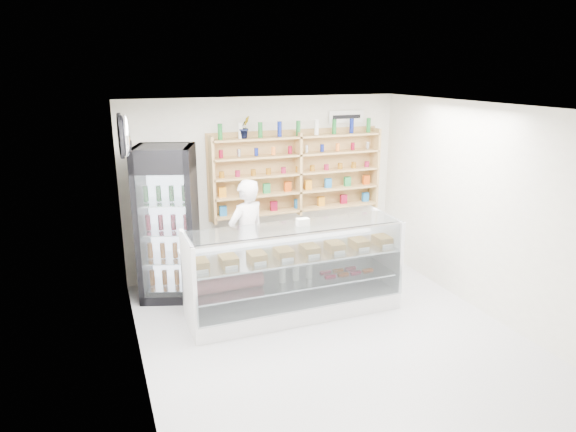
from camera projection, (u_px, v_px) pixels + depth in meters
name	position (u px, v px, depth m)	size (l,w,h in m)	color
room	(334.00, 230.00, 6.00)	(5.00, 5.00, 5.00)	#BDBCC1
display_counter	(294.00, 289.00, 6.94)	(2.87, 0.86, 1.25)	white
shop_worker	(247.00, 238.00, 7.41)	(0.63, 0.41, 1.72)	silver
drinks_cooler	(168.00, 223.00, 7.27)	(0.99, 0.98, 2.20)	black
wall_shelving	(298.00, 173.00, 8.21)	(2.84, 0.28, 1.33)	tan
potted_plant	(244.00, 127.00, 7.70)	(0.18, 0.15, 0.34)	#1E6626
security_mirror	(125.00, 136.00, 6.03)	(0.15, 0.50, 0.50)	silver
wall_sign	(346.00, 117.00, 8.40)	(0.62, 0.03, 0.20)	white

